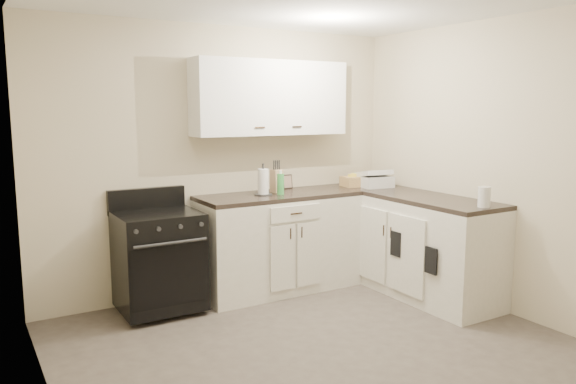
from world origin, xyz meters
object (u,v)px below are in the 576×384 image
stove (159,260)px  wicker_basket (357,181)px  knife_block (277,181)px  countertop_grill (375,181)px  paper_towel (263,182)px

stove → wicker_basket: bearing=1.4°
stove → knife_block: 1.36m
knife_block → stove: bearing=174.3°
wicker_basket → countertop_grill: countertop_grill is taller
stove → paper_towel: (1.03, 0.03, 0.60)m
knife_block → wicker_basket: (0.93, -0.06, -0.06)m
wicker_basket → countertop_grill: (0.12, -0.14, 0.01)m
knife_block → paper_towel: (-0.19, -0.08, 0.01)m
stove → paper_towel: size_ratio=3.38×
wicker_basket → knife_block: bearing=176.2°
stove → paper_towel: 1.19m
stove → knife_block: knife_block is taller
paper_towel → wicker_basket: paper_towel is taller
stove → wicker_basket: (2.15, 0.05, 0.53)m
stove → knife_block: bearing=5.3°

